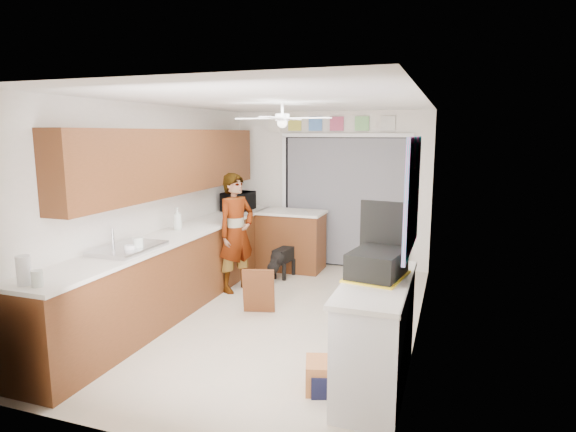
% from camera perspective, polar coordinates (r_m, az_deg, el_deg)
% --- Properties ---
extents(floor, '(5.00, 5.00, 0.00)m').
position_cam_1_polar(floor, '(5.84, -1.31, -11.83)').
color(floor, '#C2B49C').
rests_on(floor, ground).
extents(ceiling, '(5.00, 5.00, 0.00)m').
position_cam_1_polar(ceiling, '(5.44, -1.42, 13.46)').
color(ceiling, white).
rests_on(ceiling, ground).
extents(wall_back, '(3.20, 0.00, 3.20)m').
position_cam_1_polar(wall_back, '(7.87, 5.01, 3.17)').
color(wall_back, white).
rests_on(wall_back, ground).
extents(wall_front, '(3.20, 0.00, 3.20)m').
position_cam_1_polar(wall_front, '(3.33, -16.62, -6.32)').
color(wall_front, white).
rests_on(wall_front, ground).
extents(wall_left, '(0.00, 5.00, 5.00)m').
position_cam_1_polar(wall_left, '(6.24, -15.27, 1.13)').
color(wall_left, white).
rests_on(wall_left, ground).
extents(wall_right, '(0.00, 5.00, 5.00)m').
position_cam_1_polar(wall_right, '(5.18, 15.48, -0.60)').
color(wall_right, white).
rests_on(wall_right, ground).
extents(left_base_cabinets, '(0.60, 4.80, 0.90)m').
position_cam_1_polar(left_base_cabinets, '(6.24, -12.65, -6.27)').
color(left_base_cabinets, brown).
rests_on(left_base_cabinets, floor).
extents(left_countertop, '(0.62, 4.80, 0.04)m').
position_cam_1_polar(left_countertop, '(6.13, -12.73, -2.05)').
color(left_countertop, white).
rests_on(left_countertop, left_base_cabinets).
extents(upper_cabinets, '(0.32, 4.00, 0.80)m').
position_cam_1_polar(upper_cabinets, '(6.26, -13.25, 6.31)').
color(upper_cabinets, brown).
rests_on(upper_cabinets, wall_left).
extents(sink_basin, '(0.50, 0.76, 0.06)m').
position_cam_1_polar(sink_basin, '(5.32, -18.41, -3.72)').
color(sink_basin, silver).
rests_on(sink_basin, left_countertop).
extents(faucet, '(0.03, 0.03, 0.22)m').
position_cam_1_polar(faucet, '(5.42, -20.07, -2.55)').
color(faucet, silver).
rests_on(faucet, left_countertop).
extents(peninsula_base, '(1.00, 0.60, 0.90)m').
position_cam_1_polar(peninsula_base, '(7.67, 0.38, -3.03)').
color(peninsula_base, brown).
rests_on(peninsula_base, floor).
extents(peninsula_top, '(1.04, 0.64, 0.04)m').
position_cam_1_polar(peninsula_top, '(7.58, 0.38, 0.44)').
color(peninsula_top, white).
rests_on(peninsula_top, peninsula_base).
extents(back_opening_recess, '(2.00, 0.06, 2.10)m').
position_cam_1_polar(back_opening_recess, '(7.81, 6.71, 1.61)').
color(back_opening_recess, black).
rests_on(back_opening_recess, wall_back).
extents(curtain_panel, '(1.90, 0.03, 2.05)m').
position_cam_1_polar(curtain_panel, '(7.77, 6.65, 1.57)').
color(curtain_panel, gray).
rests_on(curtain_panel, wall_back).
extents(door_trim_left, '(0.06, 0.04, 2.10)m').
position_cam_1_polar(door_trim_left, '(8.06, -0.44, 1.93)').
color(door_trim_left, white).
rests_on(door_trim_left, wall_back).
extents(door_trim_right, '(0.06, 0.04, 2.10)m').
position_cam_1_polar(door_trim_right, '(7.63, 14.16, 1.19)').
color(door_trim_right, white).
rests_on(door_trim_right, wall_back).
extents(door_trim_head, '(2.10, 0.04, 0.06)m').
position_cam_1_polar(door_trim_head, '(7.71, 6.82, 9.48)').
color(door_trim_head, white).
rests_on(door_trim_head, wall_back).
extents(header_frame_0, '(0.22, 0.02, 0.22)m').
position_cam_1_polar(header_frame_0, '(7.96, 0.80, 10.85)').
color(header_frame_0, '#CEC944').
rests_on(header_frame_0, wall_back).
extents(header_frame_1, '(0.22, 0.02, 0.22)m').
position_cam_1_polar(header_frame_1, '(7.86, 3.27, 10.85)').
color(header_frame_1, '#5087D5').
rests_on(header_frame_1, wall_back).
extents(header_frame_2, '(0.22, 0.02, 0.22)m').
position_cam_1_polar(header_frame_2, '(7.77, 5.80, 10.83)').
color(header_frame_2, '#BB4667').
rests_on(header_frame_2, wall_back).
extents(header_frame_3, '(0.22, 0.02, 0.22)m').
position_cam_1_polar(header_frame_3, '(7.69, 8.75, 10.78)').
color(header_frame_3, '#77C06E').
rests_on(header_frame_3, wall_back).
extents(header_frame_4, '(0.22, 0.02, 0.22)m').
position_cam_1_polar(header_frame_4, '(7.62, 11.76, 10.70)').
color(header_frame_4, beige).
rests_on(header_frame_4, wall_back).
extents(route66_sign, '(0.22, 0.02, 0.26)m').
position_cam_1_polar(route66_sign, '(8.08, -1.60, 10.83)').
color(route66_sign, silver).
rests_on(route66_sign, wall_back).
extents(right_counter_base, '(0.50, 1.40, 0.90)m').
position_cam_1_polar(right_counter_base, '(4.28, 10.44, -13.81)').
color(right_counter_base, white).
rests_on(right_counter_base, floor).
extents(right_counter_top, '(0.54, 1.44, 0.04)m').
position_cam_1_polar(right_counter_top, '(4.12, 10.51, -7.79)').
color(right_counter_top, white).
rests_on(right_counter_top, right_counter_base).
extents(abstract_painting, '(0.03, 1.15, 0.95)m').
position_cam_1_polar(abstract_painting, '(4.13, 14.54, 2.51)').
color(abstract_painting, '#F85BD8').
rests_on(abstract_painting, wall_right).
extents(ceiling_fan, '(1.14, 1.14, 0.24)m').
position_cam_1_polar(ceiling_fan, '(5.62, -0.68, 11.50)').
color(ceiling_fan, white).
rests_on(ceiling_fan, ceiling).
extents(microwave, '(0.40, 0.56, 0.29)m').
position_cam_1_polar(microwave, '(7.67, -5.91, 1.75)').
color(microwave, black).
rests_on(microwave, left_countertop).
extents(soap_bottle, '(0.11, 0.11, 0.29)m').
position_cam_1_polar(soap_bottle, '(6.25, -12.97, -0.30)').
color(soap_bottle, silver).
rests_on(soap_bottle, left_countertop).
extents(cup, '(0.12, 0.12, 0.09)m').
position_cam_1_polar(cup, '(5.17, -18.25, -3.77)').
color(cup, white).
rests_on(cup, left_countertop).
extents(jar_a, '(0.13, 0.13, 0.15)m').
position_cam_1_polar(jar_a, '(5.22, -17.33, -3.25)').
color(jar_a, silver).
rests_on(jar_a, left_countertop).
extents(jar_b, '(0.09, 0.09, 0.13)m').
position_cam_1_polar(jar_b, '(4.36, -27.60, -6.59)').
color(jar_b, silver).
rests_on(jar_b, left_countertop).
extents(paper_towel_roll, '(0.13, 0.13, 0.24)m').
position_cam_1_polar(paper_towel_roll, '(4.44, -28.85, -5.67)').
color(paper_towel_roll, white).
rests_on(paper_towel_roll, left_countertop).
extents(suitcase, '(0.49, 0.60, 0.23)m').
position_cam_1_polar(suitcase, '(4.18, 10.50, -5.60)').
color(suitcase, black).
rests_on(suitcase, right_counter_top).
extents(suitcase_rim, '(0.53, 0.65, 0.02)m').
position_cam_1_polar(suitcase_rim, '(4.21, 10.46, -7.04)').
color(suitcase_rim, yellow).
rests_on(suitcase_rim, suitcase).
extents(suitcase_lid, '(0.42, 0.10, 0.50)m').
position_cam_1_polar(suitcase_lid, '(4.40, 11.18, -1.49)').
color(suitcase_lid, black).
rests_on(suitcase_lid, suitcase).
extents(cardboard_box, '(0.48, 0.41, 0.26)m').
position_cam_1_polar(cardboard_box, '(4.30, 5.02, -18.31)').
color(cardboard_box, '#B9673A').
rests_on(cardboard_box, floor).
extents(navy_crate, '(0.37, 0.34, 0.19)m').
position_cam_1_polar(navy_crate, '(4.28, 4.86, -18.98)').
color(navy_crate, black).
rests_on(navy_crate, floor).
extents(cabinet_door_panel, '(0.41, 0.24, 0.57)m').
position_cam_1_polar(cabinet_door_panel, '(5.84, -3.51, -8.86)').
color(cabinet_door_panel, brown).
rests_on(cabinet_door_panel, floor).
extents(man, '(0.60, 0.70, 1.63)m').
position_cam_1_polar(man, '(6.59, -6.15, -1.99)').
color(man, white).
rests_on(man, floor).
extents(dog, '(0.36, 0.67, 0.51)m').
position_cam_1_polar(dog, '(7.29, -0.45, -5.31)').
color(dog, black).
rests_on(dog, floor).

